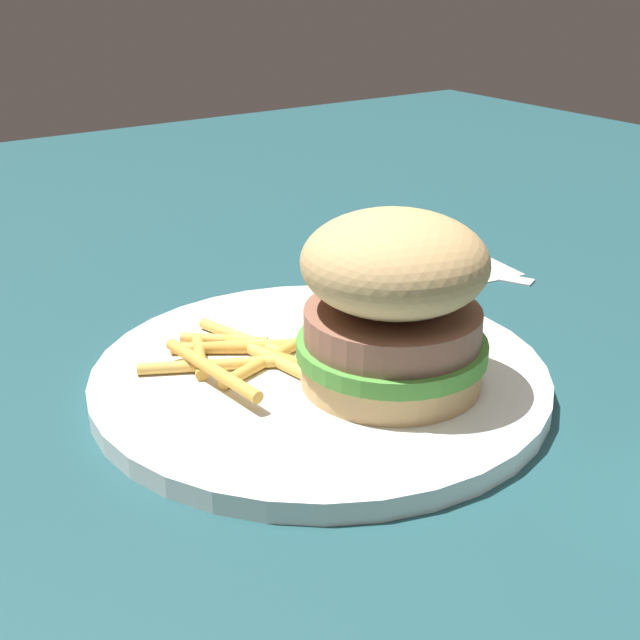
{
  "coord_description": "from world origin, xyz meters",
  "views": [
    {
      "loc": [
        -0.27,
        -0.35,
        0.23
      ],
      "look_at": [
        -0.02,
        0.01,
        0.04
      ],
      "focal_mm": 48.05,
      "sensor_mm": 36.0,
      "label": 1
    }
  ],
  "objects_px": {
    "sandwich": "(391,302)",
    "napkin": "(426,264)",
    "fork": "(424,260)",
    "fries_pile": "(237,354)",
    "plate": "(320,377)"
  },
  "relations": [
    {
      "from": "sandwich",
      "to": "fries_pile",
      "type": "height_order",
      "value": "sandwich"
    },
    {
      "from": "fries_pile",
      "to": "fork",
      "type": "height_order",
      "value": "fries_pile"
    },
    {
      "from": "plate",
      "to": "sandwich",
      "type": "xyz_separation_m",
      "value": [
        0.02,
        -0.04,
        0.05
      ]
    },
    {
      "from": "fries_pile",
      "to": "napkin",
      "type": "height_order",
      "value": "fries_pile"
    },
    {
      "from": "sandwich",
      "to": "napkin",
      "type": "relative_size",
      "value": 0.95
    },
    {
      "from": "sandwich",
      "to": "fork",
      "type": "bearing_deg",
      "value": 43.92
    },
    {
      "from": "fries_pile",
      "to": "napkin",
      "type": "relative_size",
      "value": 1.04
    },
    {
      "from": "plate",
      "to": "fork",
      "type": "height_order",
      "value": "plate"
    },
    {
      "from": "plate",
      "to": "sandwich",
      "type": "relative_size",
      "value": 2.5
    },
    {
      "from": "fork",
      "to": "fries_pile",
      "type": "bearing_deg",
      "value": -158.34
    },
    {
      "from": "plate",
      "to": "fork",
      "type": "xyz_separation_m",
      "value": [
        0.19,
        0.12,
        -0.0
      ]
    },
    {
      "from": "sandwich",
      "to": "napkin",
      "type": "bearing_deg",
      "value": 43.54
    },
    {
      "from": "napkin",
      "to": "fork",
      "type": "relative_size",
      "value": 0.68
    },
    {
      "from": "napkin",
      "to": "fork",
      "type": "height_order",
      "value": "fork"
    },
    {
      "from": "fork",
      "to": "sandwich",
      "type": "bearing_deg",
      "value": -136.08
    }
  ]
}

